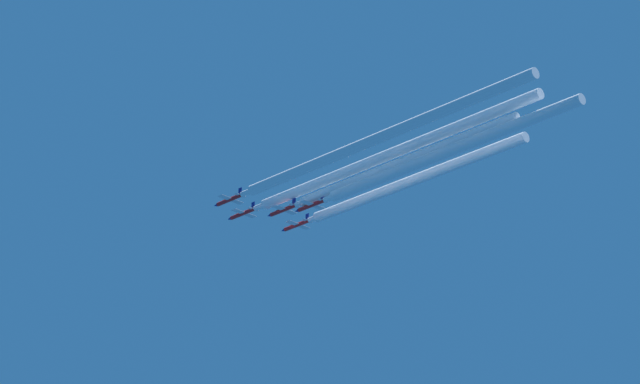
{
  "coord_description": "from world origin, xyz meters",
  "views": [
    {
      "loc": [
        -263.05,
        -282.69,
        2.89
      ],
      "look_at": [
        0.18,
        -20.59,
        164.9
      ],
      "focal_mm": 93.2,
      "sensor_mm": 36.0,
      "label": 1
    }
  ],
  "objects_px": {
    "jet_left_wingman": "(229,200)",
    "jet_right_wingman": "(296,225)",
    "jet_lead": "(242,214)",
    "jet_high_trail": "(311,205)",
    "jet_slot": "(282,210)"
  },
  "relations": [
    {
      "from": "jet_left_wingman",
      "to": "jet_right_wingman",
      "type": "height_order",
      "value": "jet_left_wingman"
    },
    {
      "from": "jet_lead",
      "to": "jet_right_wingman",
      "type": "xyz_separation_m",
      "value": [
        11.88,
        -7.61,
        -1.95
      ]
    },
    {
      "from": "jet_right_wingman",
      "to": "jet_high_trail",
      "type": "distance_m",
      "value": 21.77
    },
    {
      "from": "jet_lead",
      "to": "jet_right_wingman",
      "type": "height_order",
      "value": "jet_lead"
    },
    {
      "from": "jet_lead",
      "to": "jet_slot",
      "type": "relative_size",
      "value": 1.0
    },
    {
      "from": "jet_right_wingman",
      "to": "jet_slot",
      "type": "bearing_deg",
      "value": -148.74
    },
    {
      "from": "jet_slot",
      "to": "jet_high_trail",
      "type": "bearing_deg",
      "value": -93.5
    },
    {
      "from": "jet_left_wingman",
      "to": "jet_high_trail",
      "type": "distance_m",
      "value": 21.22
    },
    {
      "from": "jet_lead",
      "to": "jet_high_trail",
      "type": "distance_m",
      "value": 25.84
    },
    {
      "from": "jet_slot",
      "to": "jet_lead",
      "type": "bearing_deg",
      "value": 91.11
    },
    {
      "from": "jet_lead",
      "to": "jet_left_wingman",
      "type": "relative_size",
      "value": 1.0
    },
    {
      "from": "jet_lead",
      "to": "jet_slot",
      "type": "distance_m",
      "value": 15.03
    },
    {
      "from": "jet_left_wingman",
      "to": "jet_slot",
      "type": "relative_size",
      "value": 1.0
    },
    {
      "from": "jet_left_wingman",
      "to": "jet_high_trail",
      "type": "height_order",
      "value": "jet_left_wingman"
    },
    {
      "from": "jet_left_wingman",
      "to": "jet_high_trail",
      "type": "xyz_separation_m",
      "value": [
        10.91,
        -17.84,
        -3.56
      ]
    }
  ]
}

